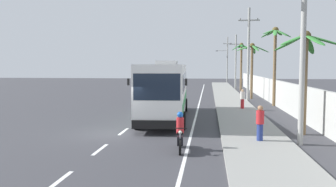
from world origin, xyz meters
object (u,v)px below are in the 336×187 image
object	(u,v)px
utility_pole_nearest	(302,34)
palm_second	(252,58)
motorcycle_beside_bus	(180,135)
pedestrian_midwalk	(260,122)
utility_pole_far	(236,61)
pedestrian_near_kerb	(242,98)
utility_pole_distant	(227,59)
utility_pole_mid	(248,53)
palm_fourth	(275,48)
palm_nearest	(241,56)
coach_bus_foreground	(165,88)
palm_third	(305,62)

from	to	relation	value
utility_pole_nearest	palm_second	world-z (taller)	utility_pole_nearest
utility_pole_nearest	motorcycle_beside_bus	bearing A→B (deg)	-162.54
motorcycle_beside_bus	pedestrian_midwalk	distance (m)	3.95
palm_second	motorcycle_beside_bus	bearing A→B (deg)	-103.40
motorcycle_beside_bus	utility_pole_far	xyz separation A→B (m)	(5.21, 39.95, 3.64)
motorcycle_beside_bus	palm_second	xyz separation A→B (m)	(5.74, 24.10, 3.74)
utility_pole_nearest	utility_pole_far	world-z (taller)	utility_pole_nearest
motorcycle_beside_bus	pedestrian_midwalk	world-z (taller)	pedestrian_midwalk
pedestrian_near_kerb	utility_pole_far	xyz separation A→B (m)	(1.34, 25.93, 3.36)
utility_pole_distant	palm_second	size ratio (longest dim) A/B	1.58
pedestrian_near_kerb	utility_pole_mid	xyz separation A→B (m)	(1.14, 6.78, 3.85)
palm_fourth	motorcycle_beside_bus	bearing A→B (deg)	-111.62
pedestrian_midwalk	palm_nearest	distance (m)	35.37
pedestrian_near_kerb	utility_pole_nearest	distance (m)	13.09
coach_bus_foreground	palm_nearest	size ratio (longest dim) A/B	1.78
motorcycle_beside_bus	palm_third	world-z (taller)	palm_third
motorcycle_beside_bus	pedestrian_near_kerb	world-z (taller)	pedestrian_near_kerb
motorcycle_beside_bus	palm_third	bearing A→B (deg)	34.27
palm_nearest	motorcycle_beside_bus	bearing A→B (deg)	-98.90
pedestrian_near_kerb	palm_third	xyz separation A→B (m)	(2.16, -9.91, 2.79)
coach_bus_foreground	pedestrian_midwalk	world-z (taller)	coach_bus_foreground
utility_pole_nearest	utility_pole_far	distance (m)	38.31
coach_bus_foreground	utility_pole_nearest	size ratio (longest dim) A/B	1.31
utility_pole_nearest	utility_pole_far	size ratio (longest dim) A/B	1.13
pedestrian_near_kerb	pedestrian_midwalk	distance (m)	12.29
pedestrian_midwalk	palm_third	bearing A→B (deg)	-146.13
palm_third	palm_fourth	bearing A→B (deg)	86.09
palm_nearest	palm_third	distance (m)	32.73
pedestrian_near_kerb	palm_fourth	size ratio (longest dim) A/B	0.22
coach_bus_foreground	utility_pole_distant	bearing A→B (deg)	82.56
coach_bus_foreground	pedestrian_near_kerb	world-z (taller)	coach_bus_foreground
coach_bus_foreground	palm_nearest	bearing A→B (deg)	74.99
coach_bus_foreground	utility_pole_far	distance (m)	31.90
motorcycle_beside_bus	pedestrian_near_kerb	xyz separation A→B (m)	(3.87, 14.02, 0.28)
palm_second	palm_fourth	size ratio (longest dim) A/B	0.86
motorcycle_beside_bus	palm_second	size ratio (longest dim) A/B	0.33
pedestrian_midwalk	utility_pole_nearest	bearing A→B (deg)	167.38
palm_nearest	palm_third	world-z (taller)	palm_nearest
palm_third	pedestrian_midwalk	bearing A→B (deg)	-136.61
utility_pole_mid	palm_fourth	xyz separation A→B (m)	(1.94, -3.25, 0.35)
utility_pole_far	palm_second	world-z (taller)	utility_pole_far
utility_pole_mid	motorcycle_beside_bus	bearing A→B (deg)	-103.57
utility_pole_far	palm_fourth	distance (m)	22.48
utility_pole_mid	pedestrian_near_kerb	bearing A→B (deg)	-99.59
palm_fourth	utility_pole_mid	bearing A→B (deg)	120.84
palm_second	palm_nearest	bearing A→B (deg)	89.88
utility_pole_nearest	palm_second	distance (m)	22.47
motorcycle_beside_bus	utility_pole_mid	size ratio (longest dim) A/B	0.21
motorcycle_beside_bus	utility_pole_far	distance (m)	40.46
pedestrian_midwalk	utility_pole_far	bearing A→B (deg)	-102.04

